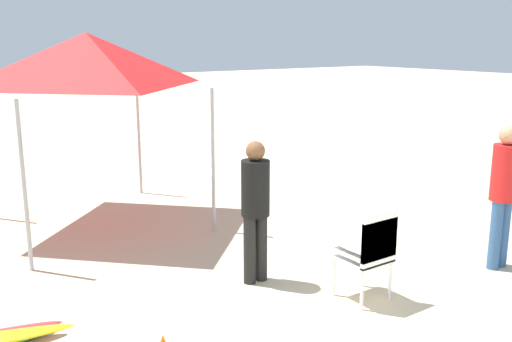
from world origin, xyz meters
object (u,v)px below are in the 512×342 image
object	(u,v)px
stacked_plastic_chairs	(370,247)
popup_canopy	(87,60)
lifeguard_near_right	(504,187)
lifeguard_near_left	(255,203)

from	to	relation	value
stacked_plastic_chairs	popup_canopy	bearing A→B (deg)	108.99
popup_canopy	stacked_plastic_chairs	bearing A→B (deg)	-71.01
lifeguard_near_right	lifeguard_near_left	bearing A→B (deg)	153.08
stacked_plastic_chairs	lifeguard_near_left	world-z (taller)	lifeguard_near_left
stacked_plastic_chairs	popup_canopy	xyz separation A→B (m)	(-1.44, 4.19, 1.83)
lifeguard_near_left	lifeguard_near_right	bearing A→B (deg)	-26.92
lifeguard_near_left	popup_canopy	size ratio (longest dim) A/B	0.58
stacked_plastic_chairs	lifeguard_near_left	bearing A→B (deg)	122.03
stacked_plastic_chairs	popup_canopy	world-z (taller)	popup_canopy
lifeguard_near_left	lifeguard_near_right	world-z (taller)	lifeguard_near_right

